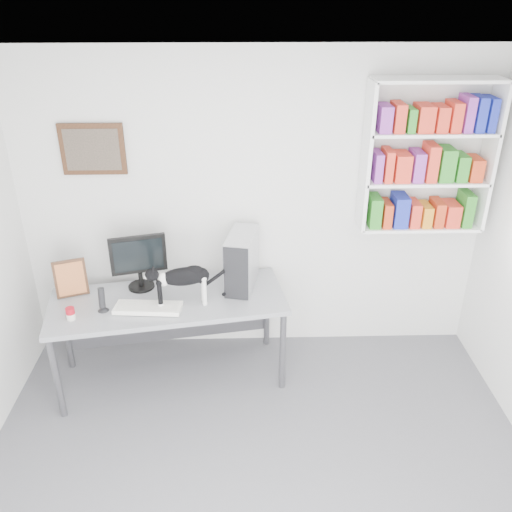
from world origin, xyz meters
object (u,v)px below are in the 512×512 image
keyboard (148,308)px  cat (183,286)px  bookshelf (428,157)px  monitor (139,262)px  leaning_print (71,278)px  desk (171,339)px  soup_can (71,314)px  speaker (102,299)px  pc_tower (242,260)px

keyboard → cat: 0.33m
bookshelf → monitor: 2.51m
cat → bookshelf: bearing=3.4°
leaning_print → monitor: bearing=-8.9°
desk → cat: cat is taller
bookshelf → monitor: bookshelf is taller
desk → keyboard: size_ratio=3.62×
keyboard → soup_can: 0.58m
leaning_print → soup_can: 0.40m
speaker → leaning_print: bearing=143.3°
desk → speaker: (-0.49, -0.15, 0.50)m
keyboard → cat: size_ratio=0.93×
bookshelf → cat: size_ratio=2.20×
speaker → cat: (0.63, 0.07, 0.07)m
monitor → leaning_print: monitor is taller
desk → monitor: (-0.25, 0.20, 0.64)m
desk → soup_can: soup_can is taller
monitor → bookshelf: bearing=-9.6°
leaning_print → soup_can: (0.08, -0.37, -0.11)m
keyboard → speaker: size_ratio=2.52×
bookshelf → soup_can: (-2.82, -0.67, -1.01)m
desk → speaker: size_ratio=9.14×
monitor → keyboard: size_ratio=0.93×
speaker → soup_can: bearing=-148.8°
pc_tower → cat: (-0.46, -0.30, -0.06)m
soup_can → cat: size_ratio=0.18×
desk → cat: 0.59m
leaning_print → soup_can: size_ratio=3.21×
monitor → keyboard: monitor is taller
monitor → leaning_print: size_ratio=1.52×
desk → monitor: 0.72m
bookshelf → soup_can: size_ratio=12.40×
monitor → leaning_print: bearing=176.3°
bookshelf → cat: (-1.97, -0.49, -0.88)m
desk → pc_tower: bearing=10.0°
bookshelf → monitor: size_ratio=2.53×
bookshelf → soup_can: 3.07m
pc_tower → cat: size_ratio=0.84×
pc_tower → bookshelf: bearing=18.5°
bookshelf → keyboard: bookshelf is taller
bookshelf → monitor: (-2.36, -0.20, -0.81)m
monitor → speaker: (-0.24, -0.36, -0.14)m
speaker → leaning_print: size_ratio=0.65×
keyboard → soup_can: size_ratio=5.25×
cat → leaning_print: bearing=158.3°
soup_can → pc_tower: bearing=20.3°
speaker → cat: cat is taller
monitor → keyboard: bearing=-87.3°
pc_tower → leaning_print: bearing=-163.8°
monitor → speaker: bearing=-138.6°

